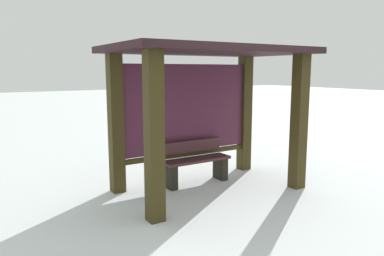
# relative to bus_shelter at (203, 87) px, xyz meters

# --- Properties ---
(ground_plane) EXTENTS (60.00, 60.00, 0.00)m
(ground_plane) POSITION_rel_bus_shelter_xyz_m (0.00, -0.16, -1.62)
(ground_plane) COLOR white
(bus_shelter) EXTENTS (3.03, 1.83, 2.22)m
(bus_shelter) POSITION_rel_bus_shelter_xyz_m (0.00, 0.00, 0.00)
(bus_shelter) COLOR #392F13
(bus_shelter) RESTS_ON ground
(bench_left_inside) EXTENTS (1.19, 0.34, 0.71)m
(bench_left_inside) POSITION_rel_bus_shelter_xyz_m (0.00, 0.23, -1.28)
(bench_left_inside) COLOR #48272B
(bench_left_inside) RESTS_ON ground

